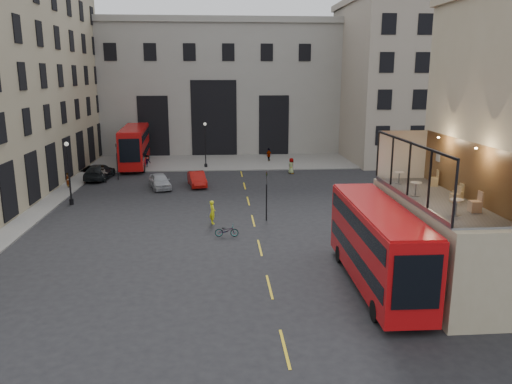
{
  "coord_description": "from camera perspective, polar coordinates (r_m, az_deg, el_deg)",
  "views": [
    {
      "loc": [
        -4.54,
        -23.92,
        10.78
      ],
      "look_at": [
        -2.03,
        8.76,
        3.0
      ],
      "focal_mm": 35.0,
      "sensor_mm": 36.0,
      "label": 1
    }
  ],
  "objects": [
    {
      "name": "cafe_table_mid",
      "position": [
        27.06,
        17.81,
        0.56
      ],
      "size": [
        0.59,
        0.59,
        0.73
      ],
      "color": "silver",
      "rests_on": "cafe_floor"
    },
    {
      "name": "host_building_main",
      "position": [
        28.12,
        26.81,
        5.82
      ],
      "size": [
        7.26,
        11.4,
        15.1
      ],
      "color": "tan",
      "rests_on": "ground"
    },
    {
      "name": "car_a",
      "position": [
        48.91,
        -10.94,
        1.24
      ],
      "size": [
        2.82,
        4.55,
        1.44
      ],
      "primitive_type": "imported",
      "rotation": [
        0.0,
        0.0,
        0.28
      ],
      "color": "#A9ABB2",
      "rests_on": "ground"
    },
    {
      "name": "gateway",
      "position": [
        71.92,
        -4.86,
        12.2
      ],
      "size": [
        35.0,
        10.6,
        18.0
      ],
      "color": "gray",
      "rests_on": "ground"
    },
    {
      "name": "pedestrian_b",
      "position": [
        59.84,
        -12.38,
        3.42
      ],
      "size": [
        1.14,
        1.09,
        1.56
      ],
      "primitive_type": "imported",
      "rotation": [
        0.0,
        0.0,
        0.7
      ],
      "color": "gray",
      "rests_on": "ground"
    },
    {
      "name": "street_lamp_a",
      "position": [
        44.53,
        -20.56,
        1.64
      ],
      "size": [
        0.36,
        0.36,
        5.33
      ],
      "color": "black",
      "rests_on": "ground"
    },
    {
      "name": "building_right",
      "position": [
        68.44,
        17.04,
        12.46
      ],
      "size": [
        16.6,
        18.6,
        20.0
      ],
      "color": "gray",
      "rests_on": "ground"
    },
    {
      "name": "pedestrian_e",
      "position": [
        51.11,
        -20.73,
        1.19
      ],
      "size": [
        0.42,
        0.6,
        1.56
      ],
      "primitive_type": "imported",
      "rotation": [
        0.0,
        0.0,
        4.79
      ],
      "color": "gray",
      "rests_on": "ground"
    },
    {
      "name": "cafe_chair_a",
      "position": [
        24.97,
        23.77,
        -1.44
      ],
      "size": [
        0.5,
        0.5,
        0.97
      ],
      "color": "tan",
      "rests_on": "cafe_floor"
    },
    {
      "name": "street_lamp_b",
      "position": [
        58.54,
        -5.8,
        5.05
      ],
      "size": [
        0.36,
        0.36,
        5.33
      ],
      "color": "black",
      "rests_on": "ground"
    },
    {
      "name": "cyclist",
      "position": [
        36.79,
        -5.0,
        -2.31
      ],
      "size": [
        0.56,
        0.72,
        1.75
      ],
      "primitive_type": "imported",
      "rotation": [
        0.0,
        0.0,
        1.81
      ],
      "color": "#F1F71A",
      "rests_on": "ground"
    },
    {
      "name": "cafe_chair_b",
      "position": [
        26.5,
        21.79,
        -0.56
      ],
      "size": [
        0.42,
        0.42,
        0.81
      ],
      "color": "tan",
      "rests_on": "cafe_floor"
    },
    {
      "name": "pavement_far",
      "position": [
        62.86,
        -5.67,
        3.47
      ],
      "size": [
        40.0,
        12.0,
        0.12
      ],
      "primitive_type": "cube",
      "color": "slate",
      "rests_on": "ground"
    },
    {
      "name": "bus_near",
      "position": [
        26.34,
        13.69,
        -5.55
      ],
      "size": [
        2.67,
        10.82,
        4.3
      ],
      "color": "#B00C0E",
      "rests_on": "ground"
    },
    {
      "name": "car_c",
      "position": [
        54.73,
        -17.48,
        2.21
      ],
      "size": [
        2.57,
        5.58,
        1.58
      ],
      "primitive_type": "imported",
      "rotation": [
        0.0,
        0.0,
        3.08
      ],
      "color": "black",
      "rests_on": "ground"
    },
    {
      "name": "pedestrian_c",
      "position": [
        62.48,
        1.46,
        4.22
      ],
      "size": [
        1.02,
        1.02,
        1.74
      ],
      "primitive_type": "imported",
      "rotation": [
        0.0,
        0.0,
        3.92
      ],
      "color": "gray",
      "rests_on": "ground"
    },
    {
      "name": "cafe_chair_c",
      "position": [
        27.01,
        22.08,
        -0.32
      ],
      "size": [
        0.44,
        0.44,
        0.84
      ],
      "color": "tan",
      "rests_on": "cafe_floor"
    },
    {
      "name": "traffic_light_far",
      "position": [
        53.62,
        -15.62,
        3.89
      ],
      "size": [
        0.16,
        0.2,
        3.8
      ],
      "color": "black",
      "rests_on": "ground"
    },
    {
      "name": "host_frontage",
      "position": [
        27.69,
        19.44,
        -5.38
      ],
      "size": [
        3.0,
        11.0,
        4.5
      ],
      "primitive_type": "cube",
      "color": "tan",
      "rests_on": "ground"
    },
    {
      "name": "cafe_table_near",
      "position": [
        23.99,
        21.92,
        -1.35
      ],
      "size": [
        0.59,
        0.59,
        0.74
      ],
      "color": "silver",
      "rests_on": "cafe_floor"
    },
    {
      "name": "ground",
      "position": [
        26.62,
        5.91,
        -10.61
      ],
      "size": [
        140.0,
        140.0,
        0.0
      ],
      "primitive_type": "plane",
      "color": "black",
      "rests_on": "ground"
    },
    {
      "name": "cafe_floor",
      "position": [
        27.07,
        19.82,
        -0.76
      ],
      "size": [
        3.0,
        10.0,
        0.1
      ],
      "primitive_type": "cube",
      "color": "slate",
      "rests_on": "host_frontage"
    },
    {
      "name": "pedestrian_d",
      "position": [
        55.29,
        4.05,
        3.0
      ],
      "size": [
        0.96,
        1.01,
        1.74
      ],
      "primitive_type": "imported",
      "rotation": [
        0.0,
        0.0,
        2.24
      ],
      "color": "gray",
      "rests_on": "ground"
    },
    {
      "name": "bus_far",
      "position": [
        61.09,
        -13.7,
        5.3
      ],
      "size": [
        3.41,
        11.84,
        4.67
      ],
      "color": "#AA0C0B",
      "rests_on": "ground"
    },
    {
      "name": "cafe_table_far",
      "position": [
        29.92,
        16.05,
        1.8
      ],
      "size": [
        0.55,
        0.55,
        0.69
      ],
      "color": "silver",
      "rests_on": "cafe_floor"
    },
    {
      "name": "pedestrian_a",
      "position": [
        52.84,
        -17.05,
        1.98
      ],
      "size": [
        1.01,
        0.87,
        1.79
      ],
      "primitive_type": "imported",
      "rotation": [
        0.0,
        0.0,
        0.24
      ],
      "color": "gray",
      "rests_on": "ground"
    },
    {
      "name": "cafe_chair_d",
      "position": [
        29.91,
        19.63,
        1.19
      ],
      "size": [
        0.54,
        0.54,
        0.91
      ],
      "color": "tan",
      "rests_on": "cafe_floor"
    },
    {
      "name": "bicycle",
      "position": [
        33.98,
        -3.37,
        -4.42
      ],
      "size": [
        1.63,
        0.67,
        0.84
      ],
      "primitive_type": "imported",
      "rotation": [
        0.0,
        0.0,
        1.5
      ],
      "color": "gray",
      "rests_on": "ground"
    },
    {
      "name": "car_b",
      "position": [
        49.39,
        -6.76,
        1.48
      ],
      "size": [
        2.2,
        4.44,
        1.4
      ],
      "primitive_type": "imported",
      "rotation": [
        0.0,
        0.0,
        0.18
      ],
      "color": "#9D0E09",
      "rests_on": "ground"
    },
    {
      "name": "traffic_light_near",
      "position": [
        37.05,
        1.21,
        0.32
      ],
      "size": [
        0.16,
        0.2,
        3.8
      ],
      "color": "black",
      "rests_on": "ground"
    }
  ]
}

